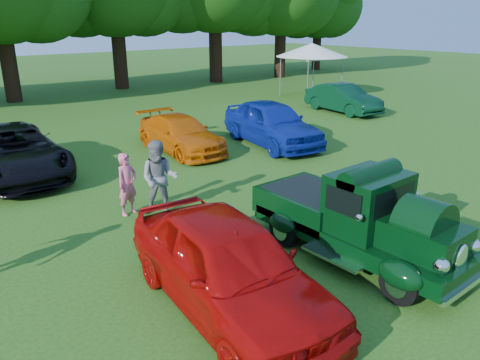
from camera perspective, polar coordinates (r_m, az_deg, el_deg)
ground at (r=10.25m, az=9.97°, el=-8.41°), size 120.00×120.00×0.00m
hero_pickup at (r=9.87m, az=14.08°, el=-4.72°), size 2.20×4.72×1.84m
red_convertible at (r=7.90m, az=-1.44°, el=-10.31°), size 2.52×5.00×1.63m
back_car_black at (r=16.09m, az=-25.91°, el=3.11°), size 2.85×5.68×1.54m
back_car_orange at (r=17.41m, az=-7.26°, el=5.59°), size 2.07×4.54×1.29m
back_car_blue at (r=18.19m, az=3.89°, el=6.96°), size 2.97×5.31×1.71m
back_car_green at (r=25.16m, az=12.44°, el=9.69°), size 2.07×4.55×1.45m
spectator_pink at (r=11.92m, az=-13.59°, el=-0.50°), size 0.66×0.53×1.59m
spectator_grey at (r=11.67m, az=-9.80°, el=0.19°), size 1.18×1.16×1.91m
canopy_tent at (r=29.48m, az=8.76°, el=15.35°), size 4.87×4.87×3.24m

